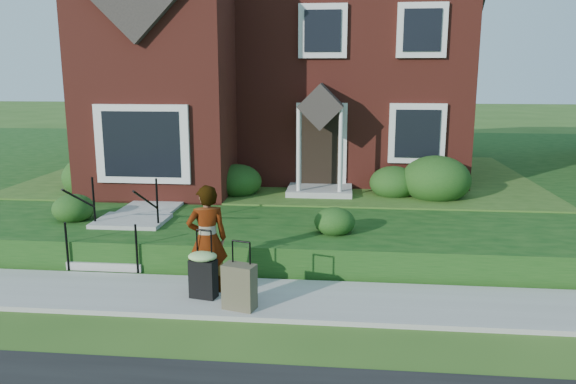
# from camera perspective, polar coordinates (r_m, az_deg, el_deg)

# --- Properties ---
(ground) EXTENTS (120.00, 120.00, 0.00)m
(ground) POSITION_cam_1_polar(r_m,az_deg,el_deg) (9.29, -5.93, -10.83)
(ground) COLOR #2D5119
(ground) RESTS_ON ground
(sidewalk) EXTENTS (60.00, 1.60, 0.08)m
(sidewalk) POSITION_cam_1_polar(r_m,az_deg,el_deg) (9.28, -5.93, -10.60)
(sidewalk) COLOR #9E9B93
(sidewalk) RESTS_ON ground
(terrace) EXTENTS (44.00, 20.00, 0.60)m
(terrace) POSITION_cam_1_polar(r_m,az_deg,el_deg) (19.68, 12.16, 2.12)
(terrace) COLOR #103C10
(terrace) RESTS_ON ground
(walkway) EXTENTS (1.20, 6.00, 0.06)m
(walkway) POSITION_cam_1_polar(r_m,az_deg,el_deg) (14.36, -11.75, -0.15)
(walkway) COLOR #9E9B93
(walkway) RESTS_ON terrace
(main_house) EXTENTS (10.40, 10.20, 9.40)m
(main_house) POSITION_cam_1_polar(r_m,az_deg,el_deg) (18.17, -0.58, 17.30)
(main_house) COLOR maroon
(main_house) RESTS_ON terrace
(front_steps) EXTENTS (1.40, 2.02, 1.50)m
(front_steps) POSITION_cam_1_polar(r_m,az_deg,el_deg) (11.52, -16.40, -4.21)
(front_steps) COLOR #9E9B93
(front_steps) RESTS_ON ground
(foundation_shrubs) EXTENTS (10.07, 4.50, 1.16)m
(foundation_shrubs) POSITION_cam_1_polar(r_m,az_deg,el_deg) (13.62, -1.27, 1.51)
(foundation_shrubs) COLOR #123811
(foundation_shrubs) RESTS_ON terrace
(woman) EXTENTS (0.76, 0.64, 1.79)m
(woman) POSITION_cam_1_polar(r_m,az_deg,el_deg) (9.15, -8.21, -4.79)
(woman) COLOR #999999
(woman) RESTS_ON sidewalk
(suitcase_black) EXTENTS (0.53, 0.46, 1.11)m
(suitcase_black) POSITION_cam_1_polar(r_m,az_deg,el_deg) (9.08, -8.62, -8.01)
(suitcase_black) COLOR black
(suitcase_black) RESTS_ON sidewalk
(suitcase_olive) EXTENTS (0.54, 0.39, 1.05)m
(suitcase_olive) POSITION_cam_1_polar(r_m,az_deg,el_deg) (8.63, -4.95, -9.55)
(suitcase_olive) COLOR #4F4A35
(suitcase_olive) RESTS_ON sidewalk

